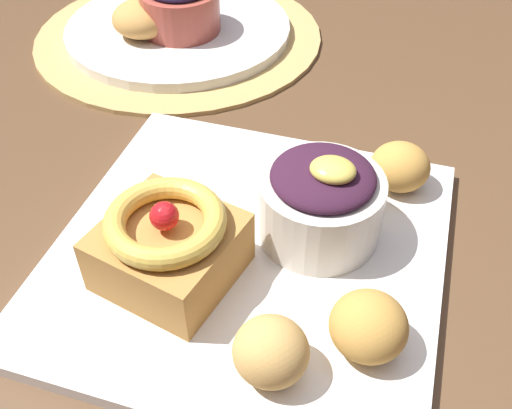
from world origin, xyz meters
The scene contains 11 objects.
dining_table centered at (0.00, 0.00, 0.64)m, with size 1.21×1.07×0.73m.
woven_placemat centered at (-0.25, 0.14, 0.73)m, with size 0.35×0.35×0.01m, color tan.
front_plate centered at (-0.06, -0.18, 0.74)m, with size 0.29×0.29×0.01m, color white.
cake_slice centered at (-0.11, -0.22, 0.77)m, with size 0.11×0.11×0.07m.
berry_ramekin centered at (-0.01, -0.14, 0.78)m, with size 0.09×0.09×0.08m.
fritter_front centered at (-0.01, -0.27, 0.76)m, with size 0.05×0.05×0.04m, color tan.
fritter_middle centered at (0.04, -0.24, 0.76)m, with size 0.05×0.05×0.04m, color gold.
fritter_back centered at (0.04, -0.07, 0.76)m, with size 0.05×0.05×0.04m, color gold.
back_plate centered at (-0.25, 0.14, 0.74)m, with size 0.27×0.27×0.01m, color white.
back_ramekin centered at (-0.24, 0.13, 0.78)m, with size 0.09×0.09×0.07m.
back_pastry centered at (-0.28, 0.11, 0.77)m, with size 0.07×0.07×0.04m, color #C68E47.
Camera 1 is at (0.04, -0.47, 1.08)m, focal length 41.53 mm.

